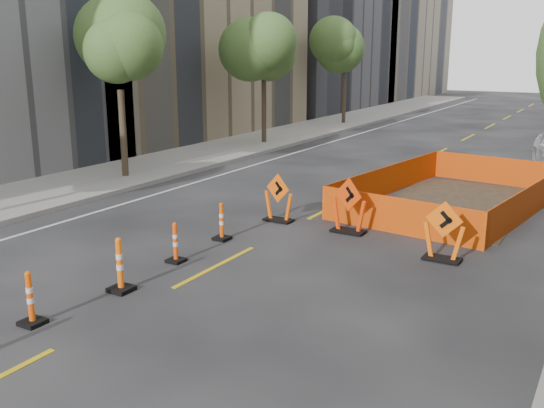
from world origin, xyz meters
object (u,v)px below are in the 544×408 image
Objects in this scene: channelizer_5 at (175,242)px; chevron_sign_right at (444,231)px; channelizer_3 at (30,298)px; channelizer_4 at (120,265)px; chevron_sign_center at (349,205)px; channelizer_6 at (222,221)px; chevron_sign_left at (279,198)px.

channelizer_5 is 0.66× the size of chevron_sign_right.
chevron_sign_right reaches higher than channelizer_3.
channelizer_5 is (-0.16, 1.91, -0.09)m from channelizer_4.
channelizer_6 is at bearing -118.32° from chevron_sign_center.
chevron_sign_right reaches higher than channelizer_4.
channelizer_4 reaches higher than channelizer_6.
channelizer_6 is at bearing -86.29° from chevron_sign_left.
channelizer_4 is 3.82m from channelizer_6.
channelizer_3 is 0.70× the size of chevron_sign_right.
channelizer_5 is at bearing -100.34° from chevron_sign_center.
chevron_sign_left is at bearing 85.52° from channelizer_5.
chevron_sign_left is at bearing 169.96° from chevron_sign_right.
channelizer_4 is 1.20× the size of channelizer_5.
channelizer_4 is 6.43m from chevron_sign_center.
chevron_sign_center reaches higher than channelizer_4.
chevron_sign_right is (5.18, 3.15, 0.24)m from channelizer_5.
channelizer_4 is at bearing 82.20° from channelizer_3.
channelizer_4 is 7.13m from chevron_sign_right.
chevron_sign_left reaches higher than channelizer_5.
channelizer_3 is 1.92m from channelizer_4.
channelizer_3 is 1.06× the size of channelizer_5.
channelizer_4 is at bearing -86.70° from channelizer_6.
channelizer_6 is 3.35m from chevron_sign_center.
chevron_sign_left is 2.13m from chevron_sign_center.
channelizer_6 is at bearing 93.30° from channelizer_4.
channelizer_4 is at bearing -90.36° from chevron_sign_center.
chevron_sign_center is (2.52, 2.20, 0.26)m from channelizer_6.
chevron_sign_center reaches higher than channelizer_3.
chevron_sign_center is at bearing 69.07° from channelizer_4.
channelizer_4 is at bearing -133.53° from chevron_sign_right.
chevron_sign_center is (2.30, 6.01, 0.18)m from channelizer_4.
channelizer_5 is 4.14m from chevron_sign_left.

